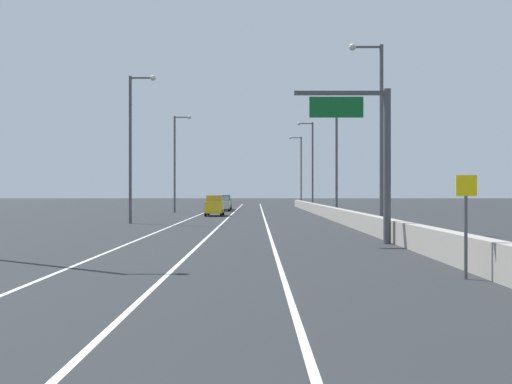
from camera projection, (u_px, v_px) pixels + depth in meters
name	position (u px, v px, depth m)	size (l,w,h in m)	color
ground_plane	(250.00, 214.00, 67.43)	(320.00, 320.00, 0.00)	#26282B
lane_stripe_left	(192.00, 218.00, 58.43)	(0.16, 130.00, 0.00)	silver
lane_stripe_center	(228.00, 218.00, 58.43)	(0.16, 130.00, 0.00)	silver
lane_stripe_right	(264.00, 218.00, 58.43)	(0.16, 130.00, 0.00)	silver
jersey_barrier_right	(352.00, 219.00, 43.43)	(0.60, 120.00, 1.10)	#9E998E
overhead_sign_gantry	(372.00, 146.00, 29.17)	(4.68, 0.36, 7.50)	#47474C
speed_advisory_sign	(466.00, 218.00, 17.37)	(0.60, 0.11, 3.00)	#4C4C51
lamp_post_right_second	(378.00, 125.00, 37.50)	(2.14, 0.44, 11.74)	#4C4C51
lamp_post_right_third	(334.00, 149.00, 58.55)	(2.14, 0.44, 11.74)	#4C4C51
lamp_post_right_fourth	(311.00, 160.00, 79.60)	(2.14, 0.44, 11.74)	#4C4C51
lamp_post_right_fifth	(300.00, 167.00, 100.65)	(2.14, 0.44, 11.74)	#4C4C51
lamp_post_left_mid	(133.00, 140.00, 47.71)	(2.14, 0.44, 11.74)	#4C4C51
lamp_post_left_far	(176.00, 158.00, 72.96)	(2.14, 0.44, 11.74)	#4C4C51
car_green_0	(224.00, 202.00, 84.79)	(1.90, 4.12, 2.03)	#196033
car_silver_1	(223.00, 204.00, 78.53)	(1.98, 4.80, 1.90)	#B7B7BC
car_yellow_2	(214.00, 206.00, 62.62)	(1.82, 4.31, 2.14)	gold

